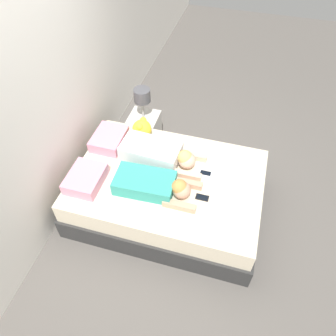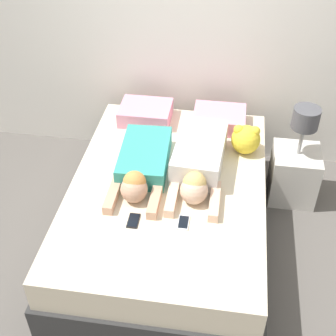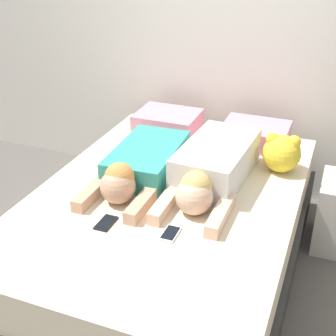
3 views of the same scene
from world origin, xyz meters
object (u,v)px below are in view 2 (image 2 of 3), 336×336
(pillow_head_left, at_px, (146,113))
(person_right, at_px, (199,161))
(bed, at_px, (168,210))
(cell_phone_left, at_px, (133,221))
(pillow_head_right, at_px, (219,119))
(plush_toy, at_px, (246,139))
(person_left, at_px, (142,166))
(cell_phone_right, at_px, (183,222))
(nightstand, at_px, (295,169))

(pillow_head_left, xyz_separation_m, person_right, (0.53, -0.67, 0.04))
(bed, bearing_deg, cell_phone_left, -112.52)
(pillow_head_left, relative_size, person_right, 0.46)
(pillow_head_left, height_order, pillow_head_right, same)
(person_right, distance_m, plush_toy, 0.48)
(pillow_head_left, bearing_deg, cell_phone_left, -83.19)
(pillow_head_left, distance_m, person_left, 0.76)
(bed, relative_size, person_right, 2.21)
(cell_phone_right, distance_m, plush_toy, 0.97)
(pillow_head_left, distance_m, nightstand, 1.39)
(bed, relative_size, pillow_head_right, 4.80)
(pillow_head_right, bearing_deg, person_left, -125.51)
(person_right, xyz_separation_m, cell_phone_left, (-0.38, -0.59, -0.10))
(cell_phone_left, distance_m, plush_toy, 1.18)
(cell_phone_right, distance_m, nightstand, 1.35)
(cell_phone_left, relative_size, cell_phone_right, 1.00)
(pillow_head_left, xyz_separation_m, plush_toy, (0.88, -0.34, 0.05))
(bed, xyz_separation_m, pillow_head_right, (0.33, 0.83, 0.35))
(person_left, bearing_deg, pillow_head_left, 98.55)
(plush_toy, relative_size, nightstand, 0.27)
(pillow_head_right, xyz_separation_m, cell_phone_right, (-0.16, -1.22, -0.06))
(bed, distance_m, person_left, 0.43)
(person_left, relative_size, cell_phone_left, 6.62)
(person_right, relative_size, cell_phone_left, 6.98)
(person_right, relative_size, plush_toy, 3.94)
(bed, bearing_deg, person_right, 37.90)
(person_left, distance_m, plush_toy, 0.87)
(person_left, xyz_separation_m, cell_phone_left, (0.04, -0.50, -0.08))
(pillow_head_right, distance_m, nightstand, 0.78)
(pillow_head_right, distance_m, person_right, 0.68)
(cell_phone_left, relative_size, plush_toy, 0.56)
(pillow_head_right, bearing_deg, plush_toy, -55.84)
(pillow_head_left, relative_size, plush_toy, 1.82)
(nightstand, bearing_deg, bed, -147.79)
(person_left, relative_size, nightstand, 1.01)
(person_left, distance_m, person_right, 0.43)
(bed, distance_m, cell_phone_right, 0.51)
(bed, height_order, nightstand, nightstand)
(cell_phone_left, relative_size, nightstand, 0.15)
(pillow_head_left, xyz_separation_m, nightstand, (1.34, -0.19, -0.33))
(cell_phone_right, bearing_deg, pillow_head_right, 82.52)
(bed, distance_m, plush_toy, 0.84)
(person_left, height_order, plush_toy, plush_toy)
(pillow_head_right, relative_size, cell_phone_left, 3.22)
(cell_phone_right, xyz_separation_m, plush_toy, (0.39, 0.88, 0.12))
(pillow_head_right, bearing_deg, pillow_head_left, 180.00)
(person_right, relative_size, nightstand, 1.06)
(bed, bearing_deg, nightstand, 32.21)
(nightstand, bearing_deg, person_left, -155.42)
(plush_toy, bearing_deg, nightstand, 17.85)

